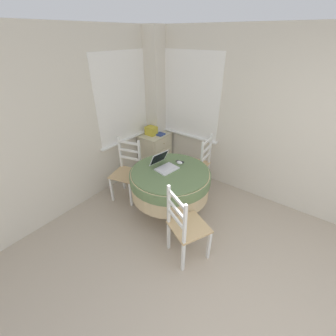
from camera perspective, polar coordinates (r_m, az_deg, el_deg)
name	(u,v)px	position (r m, az deg, el deg)	size (l,w,h in m)	color
corner_room_shell	(174,127)	(3.22, 1.58, 10.30)	(4.63, 5.10, 2.55)	beige
round_dining_table	(170,181)	(3.26, 0.53, -3.34)	(1.16, 1.16, 0.74)	#4C3D2D
laptop	(164,165)	(3.23, -1.01, 0.78)	(0.35, 0.38, 0.22)	silver
computer_mouse	(180,163)	(3.34, 2.94, 1.39)	(0.06, 0.09, 0.05)	white
cell_phone	(180,162)	(3.40, 3.04, 1.62)	(0.07, 0.13, 0.01)	black
dining_chair_near_back_window	(127,172)	(3.73, -10.38, -0.97)	(0.51, 0.50, 1.00)	tan
dining_chair_near_right_window	(198,165)	(3.91, 7.52, 0.88)	(0.45, 0.46, 1.00)	tan
dining_chair_camera_near	(186,227)	(2.72, 4.54, -14.74)	(0.55, 0.55, 1.00)	tan
corner_cabinet	(156,151)	(4.55, -3.18, 4.26)	(0.58, 0.45, 0.74)	beige
storage_box	(151,131)	(4.35, -4.28, 9.42)	(0.17, 0.20, 0.16)	gold
book_on_cabinet	(159,134)	(4.38, -2.40, 8.68)	(0.15, 0.22, 0.02)	#33478C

